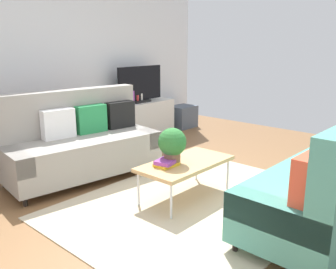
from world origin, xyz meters
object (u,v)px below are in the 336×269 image
at_px(tv_console, 140,119).
at_px(bottle_0, 133,97).
at_px(tv, 140,85).
at_px(coffee_table, 186,164).
at_px(couch_green, 328,186).
at_px(potted_plant, 172,144).
at_px(vase_0, 113,101).
at_px(couch_beige, 80,143).
at_px(vase_1, 121,99).
at_px(bottle_2, 142,98).
at_px(bottle_1, 137,99).
at_px(storage_trunk, 183,117).
at_px(table_book_0, 167,164).

relative_size(tv_console, bottle_0, 6.15).
bearing_deg(tv, coffee_table, -123.74).
xyz_separation_m(couch_green, potted_plant, (-0.43, 1.49, 0.20)).
distance_m(potted_plant, vase_0, 2.57).
bearing_deg(couch_beige, coffee_table, 112.55).
bearing_deg(coffee_table, vase_1, 64.04).
height_order(vase_1, bottle_2, vase_1).
bearing_deg(bottle_2, tv_console, 108.13).
xyz_separation_m(potted_plant, bottle_0, (1.49, 2.23, 0.11)).
bearing_deg(bottle_1, storage_trunk, -2.89).
relative_size(couch_beige, tv_console, 1.42).
bearing_deg(bottle_2, vase_0, 171.37).
height_order(tv, table_book_0, tv).
bearing_deg(couch_beige, storage_trunk, -157.20).
bearing_deg(table_book_0, storage_trunk, 36.96).
xyz_separation_m(bottle_0, bottle_1, (0.11, 0.00, -0.04)).
bearing_deg(vase_1, potted_plant, -119.40).
relative_size(potted_plant, vase_1, 2.11).
bearing_deg(storage_trunk, vase_1, 174.23).
relative_size(coffee_table, table_book_0, 4.58).
bearing_deg(vase_0, potted_plant, -115.62).
height_order(tv, bottle_1, tv).
relative_size(tv_console, table_book_0, 5.83).
distance_m(tv, vase_0, 0.63).
xyz_separation_m(tv, potted_plant, (-1.69, -2.25, -0.31)).
relative_size(bottle_1, bottle_2, 0.88).
relative_size(storage_trunk, bottle_2, 3.27).
distance_m(tv_console, table_book_0, 2.90).
relative_size(tv_console, bottle_1, 9.96).
bearing_deg(vase_0, bottle_1, -10.38).
bearing_deg(tv, bottle_0, -174.22).
relative_size(coffee_table, vase_0, 6.50).
distance_m(bottle_0, bottle_1, 0.12).
xyz_separation_m(couch_green, bottle_0, (1.07, 3.72, 0.31)).
bearing_deg(storage_trunk, bottle_1, 177.11).
bearing_deg(vase_1, couch_beige, -147.84).
distance_m(couch_beige, vase_0, 1.68).
xyz_separation_m(couch_beige, table_book_0, (0.14, -1.36, -0.02)).
relative_size(potted_plant, bottle_1, 2.80).
relative_size(tv, bottle_0, 4.39).
height_order(tv_console, vase_1, vase_1).
bearing_deg(couch_beige, bottle_1, -146.78).
height_order(tv, potted_plant, tv).
distance_m(tv, vase_1, 0.45).
xyz_separation_m(storage_trunk, bottle_0, (-1.30, 0.06, 0.53)).
height_order(coffee_table, vase_0, vase_0).
height_order(couch_beige, coffee_table, couch_beige).
xyz_separation_m(storage_trunk, bottle_1, (-1.19, 0.06, 0.49)).
height_order(couch_beige, couch_green, same).
height_order(couch_beige, bottle_1, couch_beige).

